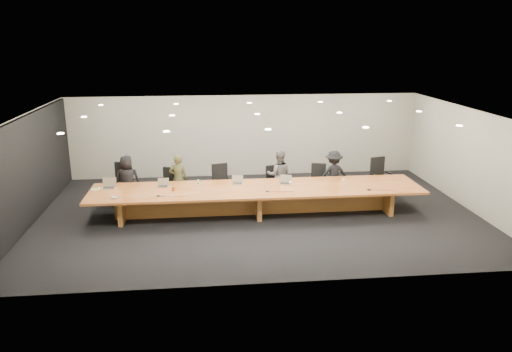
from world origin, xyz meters
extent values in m
plane|color=black|center=(0.00, 0.00, 0.00)|extent=(12.00, 12.00, 0.00)
cube|color=beige|center=(0.00, 4.00, 1.40)|extent=(12.00, 0.02, 2.80)
cube|color=black|center=(-5.94, 0.00, 1.37)|extent=(0.08, 7.84, 2.74)
cube|color=brown|center=(0.00, 0.00, 0.72)|extent=(9.00, 1.80, 0.06)
cube|color=brown|center=(0.00, 0.00, 0.34)|extent=(7.65, 0.15, 0.69)
cube|color=brown|center=(-3.60, 0.00, 0.34)|extent=(0.12, 1.26, 0.69)
cube|color=brown|center=(0.00, 0.00, 0.34)|extent=(0.12, 1.26, 0.69)
cube|color=brown|center=(3.60, 0.00, 0.34)|extent=(0.12, 1.26, 0.69)
imported|color=black|center=(-3.63, 1.15, 0.74)|extent=(0.76, 0.53, 1.47)
imported|color=#35361D|center=(-2.17, 1.12, 0.74)|extent=(0.58, 0.41, 1.48)
imported|color=#505052|center=(0.79, 1.22, 0.75)|extent=(0.79, 0.65, 1.49)
imported|color=black|center=(2.43, 1.18, 0.73)|extent=(0.97, 0.59, 1.45)
cylinder|color=silver|center=(-1.60, 0.29, 0.84)|extent=(0.08, 0.08, 0.19)
cylinder|color=brown|center=(-2.25, -0.02, 0.80)|extent=(0.10, 0.10, 0.10)
cone|color=silver|center=(0.96, 0.17, 0.80)|extent=(0.11, 0.11, 0.10)
cone|color=silver|center=(2.49, 0.32, 0.80)|extent=(0.08, 0.08, 0.09)
cube|color=white|center=(-4.35, 0.34, 0.76)|extent=(0.27, 0.24, 0.01)
cube|color=#51C835|center=(-4.35, 0.33, 0.77)|extent=(0.16, 0.12, 0.02)
cube|color=#A5A4A9|center=(-3.71, -0.49, 0.76)|extent=(0.22, 0.20, 0.03)
cone|color=black|center=(-2.62, -0.45, 0.76)|extent=(0.14, 0.14, 0.03)
cone|color=black|center=(0.23, -0.37, 0.76)|extent=(0.13, 0.13, 0.03)
cone|color=black|center=(2.97, -0.52, 0.77)|extent=(0.16, 0.16, 0.03)
camera|label=1|loc=(-1.41, -12.89, 4.77)|focal=35.00mm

